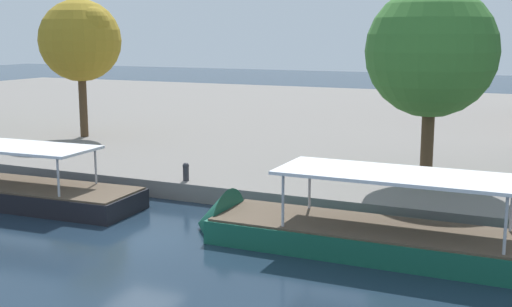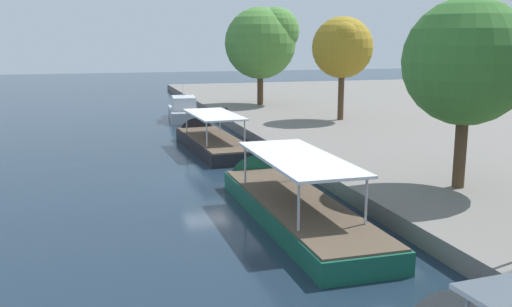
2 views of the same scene
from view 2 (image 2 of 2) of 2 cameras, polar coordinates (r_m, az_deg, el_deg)
The scene contains 9 objects.
ground_plane at distance 32.81m, azimuth -5.09°, elevation -2.50°, with size 220.00×220.00×0.00m, color #192838.
motor_yacht_0 at distance 57.67m, azimuth -7.31°, elevation 4.14°, with size 8.98×3.41×4.37m.
tour_boat_1 at distance 41.92m, azimuth -4.62°, elevation 1.02°, with size 12.63×3.81×3.93m.
tour_boat_2 at distance 26.06m, azimuth 3.29°, elevation -5.40°, with size 14.52×3.47×4.25m.
mooring_bollard_0 at distance 35.97m, azimuth 4.25°, elevation 0.83°, with size 0.31×0.31×0.86m.
mooring_bollard_1 at distance 53.53m, azimuth -2.95°, elevation 4.29°, with size 0.28×0.28×0.84m.
tree_0 at distance 28.71m, azimuth 20.63°, elevation 8.86°, with size 5.93×5.93×8.97m.
tree_2 at distance 50.83m, azimuth 8.69°, elevation 10.61°, with size 5.33×5.33×9.01m.
tree_3 at distance 62.72m, azimuth 0.86°, elevation 11.38°, with size 8.08×7.94×10.47m.
Camera 2 is at (31.29, -6.04, 7.82)m, focal length 39.93 mm.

